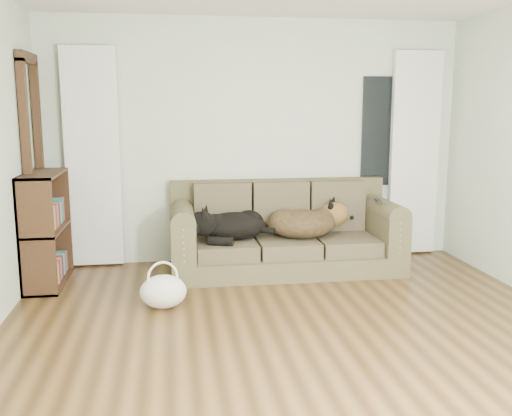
{
  "coord_description": "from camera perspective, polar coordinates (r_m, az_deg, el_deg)",
  "views": [
    {
      "loc": [
        -0.9,
        -3.64,
        1.68
      ],
      "look_at": [
        -0.12,
        1.6,
        0.73
      ],
      "focal_mm": 40.0,
      "sensor_mm": 36.0,
      "label": 1
    }
  ],
  "objects": [
    {
      "name": "floor",
      "position": [
        4.11,
        5.08,
        -14.01
      ],
      "size": [
        5.0,
        5.0,
        0.0
      ],
      "primitive_type": "plane",
      "color": "#3B2813",
      "rests_on": "ground"
    },
    {
      "name": "wall_back",
      "position": [
        6.22,
        -0.16,
        6.66
      ],
      "size": [
        4.5,
        0.04,
        2.6
      ],
      "primitive_type": "cube",
      "color": "#B5CAA6",
      "rests_on": "ground"
    },
    {
      "name": "curtain_left",
      "position": [
        6.14,
        -16.01,
        4.82
      ],
      "size": [
        0.55,
        0.08,
        2.25
      ],
      "primitive_type": "cube",
      "color": "silver",
      "rests_on": "ground"
    },
    {
      "name": "curtain_right",
      "position": [
        6.66,
        15.54,
        5.23
      ],
      "size": [
        0.55,
        0.08,
        2.25
      ],
      "primitive_type": "cube",
      "color": "silver",
      "rests_on": "ground"
    },
    {
      "name": "window_pane",
      "position": [
        6.55,
        12.64,
        7.47
      ],
      "size": [
        0.5,
        0.03,
        1.2
      ],
      "primitive_type": "cube",
      "color": "black",
      "rests_on": "wall_back"
    },
    {
      "name": "door_casing",
      "position": [
        5.87,
        -21.27,
        3.31
      ],
      "size": [
        0.07,
        0.6,
        2.1
      ],
      "primitive_type": "cube",
      "color": "black",
      "rests_on": "ground"
    },
    {
      "name": "sofa",
      "position": [
        5.86,
        2.95,
        -1.96
      ],
      "size": [
        2.33,
        1.01,
        0.95
      ],
      "primitive_type": "cube",
      "color": "#484424",
      "rests_on": "floor"
    },
    {
      "name": "dog_black_lab",
      "position": [
        5.75,
        -2.6,
        -1.89
      ],
      "size": [
        0.71,
        0.53,
        0.28
      ],
      "primitive_type": "ellipsoid",
      "rotation": [
        0.0,
        0.0,
        0.09
      ],
      "color": "black",
      "rests_on": "sofa"
    },
    {
      "name": "dog_shepherd",
      "position": [
        5.88,
        4.93,
        -1.55
      ],
      "size": [
        0.79,
        0.61,
        0.32
      ],
      "primitive_type": "ellipsoid",
      "rotation": [
        0.0,
        0.0,
        3.0
      ],
      "color": "black",
      "rests_on": "sofa"
    },
    {
      "name": "tv_remote",
      "position": [
        5.95,
        12.13,
        0.75
      ],
      "size": [
        0.07,
        0.17,
        0.02
      ],
      "primitive_type": "cube",
      "rotation": [
        0.0,
        0.0,
        -0.14
      ],
      "color": "black",
      "rests_on": "sofa"
    },
    {
      "name": "tote_bag",
      "position": [
        4.9,
        -9.27,
        -8.06
      ],
      "size": [
        0.4,
        0.31,
        0.29
      ],
      "primitive_type": "ellipsoid",
      "rotation": [
        0.0,
        0.0,
        -0.03
      ],
      "color": "white",
      "rests_on": "floor"
    },
    {
      "name": "bookshelf",
      "position": [
        5.75,
        -20.26,
        -2.32
      ],
      "size": [
        0.33,
        0.86,
        1.07
      ],
      "primitive_type": "cube",
      "rotation": [
        0.0,
        0.0,
        0.02
      ],
      "color": "black",
      "rests_on": "floor"
    }
  ]
}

